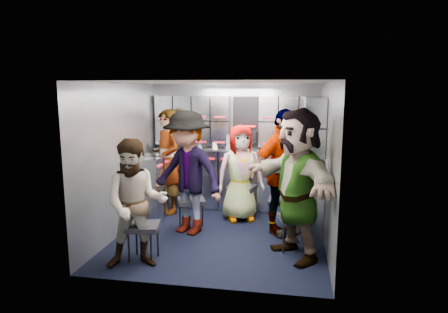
% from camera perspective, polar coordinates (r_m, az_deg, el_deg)
% --- Properties ---
extents(floor, '(3.00, 3.00, 0.00)m').
position_cam_1_polar(floor, '(5.68, -0.46, -11.14)').
color(floor, black).
rests_on(floor, ground).
extents(wall_back, '(2.80, 0.04, 2.10)m').
position_cam_1_polar(wall_back, '(6.86, 1.80, 1.56)').
color(wall_back, gray).
rests_on(wall_back, ground).
extents(wall_left, '(0.04, 3.00, 2.10)m').
position_cam_1_polar(wall_left, '(5.81, -14.17, -0.22)').
color(wall_left, gray).
rests_on(wall_left, ground).
extents(wall_right, '(0.04, 3.00, 2.10)m').
position_cam_1_polar(wall_right, '(5.33, 14.50, -1.12)').
color(wall_right, gray).
rests_on(wall_right, ground).
extents(ceiling, '(2.80, 3.00, 0.02)m').
position_cam_1_polar(ceiling, '(5.31, -0.49, 10.54)').
color(ceiling, silver).
rests_on(ceiling, wall_back).
extents(cart_bank_back, '(2.68, 0.38, 0.99)m').
position_cam_1_polar(cart_bank_back, '(6.76, 1.52, -3.36)').
color(cart_bank_back, '#9CA1AC').
rests_on(cart_bank_back, ground).
extents(cart_bank_left, '(0.38, 0.76, 0.99)m').
position_cam_1_polar(cart_bank_left, '(6.36, -10.17, -4.35)').
color(cart_bank_left, '#9CA1AC').
rests_on(cart_bank_left, ground).
extents(counter, '(2.68, 0.42, 0.03)m').
position_cam_1_polar(counter, '(6.66, 1.54, 1.01)').
color(counter, '#ACAFB3').
rests_on(counter, cart_bank_back).
extents(locker_bank_back, '(2.68, 0.28, 0.82)m').
position_cam_1_polar(locker_bank_back, '(6.66, 1.64, 5.12)').
color(locker_bank_back, '#9CA1AC').
rests_on(locker_bank_back, wall_back).
extents(locker_bank_right, '(0.28, 1.00, 0.82)m').
position_cam_1_polar(locker_bank_right, '(5.95, 12.73, 4.34)').
color(locker_bank_right, '#9CA1AC').
rests_on(locker_bank_right, wall_right).
extents(right_cabinet, '(0.28, 1.20, 1.00)m').
position_cam_1_polar(right_cabinet, '(6.02, 12.42, -5.16)').
color(right_cabinet, '#9CA1AC').
rests_on(right_cabinet, ground).
extents(coffee_niche, '(0.46, 0.16, 0.84)m').
position_cam_1_polar(coffee_niche, '(6.70, 3.24, 4.97)').
color(coffee_niche, black).
rests_on(coffee_niche, wall_back).
extents(red_latch_strip, '(2.60, 0.02, 0.03)m').
position_cam_1_polar(red_latch_strip, '(6.49, 1.28, -0.44)').
color(red_latch_strip, '#A41420').
rests_on(red_latch_strip, cart_bank_back).
extents(jump_seat_near_left, '(0.44, 0.42, 0.44)m').
position_cam_1_polar(jump_seat_near_left, '(4.88, -11.49, -10.04)').
color(jump_seat_near_left, black).
rests_on(jump_seat_near_left, ground).
extents(jump_seat_mid_left, '(0.48, 0.47, 0.44)m').
position_cam_1_polar(jump_seat_mid_left, '(5.84, -4.71, -6.54)').
color(jump_seat_mid_left, black).
rests_on(jump_seat_mid_left, ground).
extents(jump_seat_center, '(0.48, 0.46, 0.49)m').
position_cam_1_polar(jump_seat_center, '(6.38, 2.56, -4.69)').
color(jump_seat_center, black).
rests_on(jump_seat_center, ground).
extents(jump_seat_mid_right, '(0.38, 0.36, 0.45)m').
position_cam_1_polar(jump_seat_mid_right, '(5.87, 8.24, -6.51)').
color(jump_seat_mid_right, black).
rests_on(jump_seat_mid_right, ground).
extents(jump_seat_near_right, '(0.48, 0.47, 0.45)m').
position_cam_1_polar(jump_seat_near_right, '(5.12, 10.21, -8.92)').
color(jump_seat_near_right, black).
rests_on(jump_seat_near_right, ground).
extents(attendant_standing, '(0.73, 0.72, 1.69)m').
position_cam_1_polar(attendant_standing, '(6.55, -8.09, -0.73)').
color(attendant_standing, black).
rests_on(attendant_standing, ground).
extents(attendant_arc_a, '(0.86, 0.76, 1.48)m').
position_cam_1_polar(attendant_arc_a, '(4.62, -12.46, -6.65)').
color(attendant_arc_a, black).
rests_on(attendant_arc_a, ground).
extents(attendant_arc_b, '(1.28, 1.02, 1.73)m').
position_cam_1_polar(attendant_arc_b, '(5.56, -5.24, -2.35)').
color(attendant_arc_b, black).
rests_on(attendant_arc_b, ground).
extents(attendant_arc_c, '(0.85, 0.70, 1.48)m').
position_cam_1_polar(attendant_arc_c, '(6.14, 2.36, -2.35)').
color(attendant_arc_c, black).
rests_on(attendant_arc_c, ground).
extents(attendant_arc_d, '(1.06, 0.99, 1.75)m').
position_cam_1_polar(attendant_arc_d, '(5.57, 8.30, -2.25)').
color(attendant_arc_d, black).
rests_on(attendant_arc_d, ground).
extents(attendant_arc_e, '(1.36, 1.70, 1.81)m').
position_cam_1_polar(attendant_arc_e, '(4.81, 10.39, -3.90)').
color(attendant_arc_e, black).
rests_on(attendant_arc_e, ground).
extents(bottle_left, '(0.07, 0.07, 0.24)m').
position_cam_1_polar(bottle_left, '(6.61, 0.54, 2.11)').
color(bottle_left, white).
rests_on(bottle_left, counter).
extents(bottle_mid, '(0.07, 0.07, 0.27)m').
position_cam_1_polar(bottle_mid, '(6.70, -3.45, 2.36)').
color(bottle_mid, white).
rests_on(bottle_mid, counter).
extents(bottle_right, '(0.07, 0.07, 0.25)m').
position_cam_1_polar(bottle_right, '(6.52, 10.82, 1.89)').
color(bottle_right, white).
rests_on(bottle_right, counter).
extents(cup_left, '(0.08, 0.08, 0.11)m').
position_cam_1_polar(cup_left, '(6.65, -1.30, 1.59)').
color(cup_left, beige).
rests_on(cup_left, counter).
extents(cup_right, '(0.08, 0.08, 0.09)m').
position_cam_1_polar(cup_right, '(6.52, 10.63, 1.20)').
color(cup_right, beige).
rests_on(cup_right, counter).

